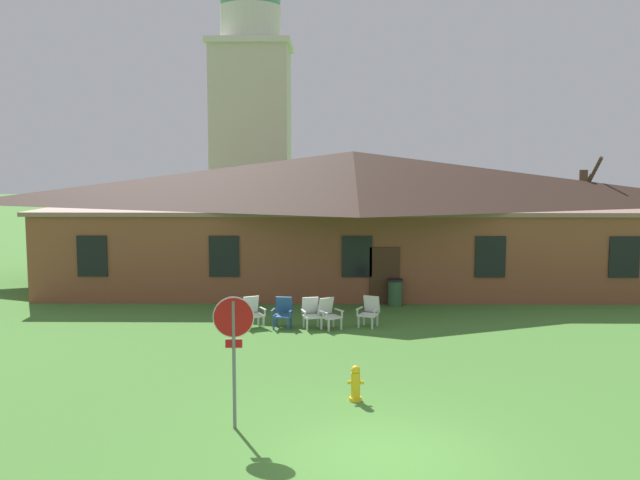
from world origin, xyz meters
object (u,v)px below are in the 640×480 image
lawn_chair_by_porch (253,311)px  lawn_chair_middle (329,313)px  lawn_chair_left_end (311,312)px  trash_bin (395,292)px  stop_sign (234,336)px  lawn_chair_near_door (283,312)px  fire_hydrant (356,384)px  lawn_chair_right_end (370,311)px

lawn_chair_by_porch → lawn_chair_middle: bearing=-4.9°
lawn_chair_left_end → trash_bin: bearing=49.9°
stop_sign → lawn_chair_middle: (1.84, 8.49, -1.36)m
lawn_chair_near_door → lawn_chair_left_end: same height
lawn_chair_left_end → fire_hydrant: (1.14, -6.91, -0.12)m
lawn_chair_left_end → trash_bin: trash_bin is taller
trash_bin → lawn_chair_by_porch: bearing=-145.1°
lawn_chair_middle → fire_hydrant: 6.86m
lawn_chair_left_end → lawn_chair_right_end: bearing=7.4°
stop_sign → lawn_chair_left_end: (1.29, 8.57, -1.36)m
lawn_chair_right_end → trash_bin: size_ratio=0.98×
lawn_chair_near_door → trash_bin: size_ratio=0.98×
lawn_chair_near_door → lawn_chair_right_end: 2.74m
stop_sign → fire_hydrant: 3.29m
stop_sign → lawn_chair_near_door: bearing=87.4°
lawn_chair_near_door → lawn_chair_middle: (1.44, -0.13, 0.00)m
lawn_chair_right_end → lawn_chair_by_porch: bearing=-178.3°
stop_sign → lawn_chair_right_end: size_ratio=2.74×
lawn_chair_middle → fire_hydrant: (0.59, -6.83, -0.12)m
trash_bin → stop_sign: bearing=-109.3°
lawn_chair_by_porch → lawn_chair_right_end: bearing=1.7°
lawn_chair_left_end → lawn_chair_right_end: size_ratio=1.00×
stop_sign → lawn_chair_right_end: 9.44m
stop_sign → lawn_chair_near_door: size_ratio=2.74×
lawn_chair_middle → lawn_chair_right_end: (1.29, 0.31, 0.00)m
trash_bin → fire_hydrant: bearing=-99.8°
trash_bin → lawn_chair_middle: bearing=-123.9°
lawn_chair_near_door → fire_hydrant: (2.04, -6.96, -0.12)m
lawn_chair_near_door → lawn_chair_left_end: (0.89, -0.05, 0.00)m
lawn_chair_by_porch → lawn_chair_right_end: 3.70m
lawn_chair_middle → trash_bin: bearing=56.1°
stop_sign → lawn_chair_left_end: bearing=81.5°
lawn_chair_near_door → lawn_chair_middle: size_ratio=1.00×
stop_sign → fire_hydrant: stop_sign is taller
lawn_chair_near_door → lawn_chair_right_end: size_ratio=1.00×
stop_sign → lawn_chair_near_door: 8.73m
fire_hydrant → stop_sign: bearing=-145.7°
stop_sign → lawn_chair_by_porch: 8.82m
lawn_chair_right_end → fire_hydrant: lawn_chair_right_end is taller
lawn_chair_by_porch → lawn_chair_right_end: same height
lawn_chair_by_porch → trash_bin: (4.80, 3.35, -0.00)m
lawn_chair_middle → trash_bin: (2.39, 3.56, -0.00)m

